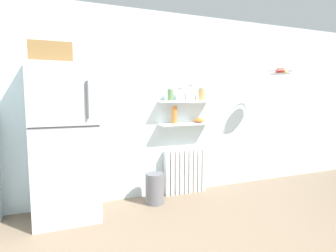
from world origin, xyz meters
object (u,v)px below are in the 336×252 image
object	(u,v)px
vase	(174,115)
radiator	(185,171)
storage_jar_2	(192,93)
storage_jar_0	(170,95)
storage_jar_1	(181,94)
shelf_bowl	(199,120)
refrigerator	(65,139)
hanging_fruit_basket	(280,71)
storage_jar_3	(202,94)
trash_bin	(155,188)

from	to	relation	value
vase	radiator	bearing A→B (deg)	9.13
storage_jar_2	storage_jar_0	bearing A→B (deg)	180.00
storage_jar_1	shelf_bowl	xyz separation A→B (m)	(0.30, 0.00, -0.38)
storage_jar_2	refrigerator	bearing A→B (deg)	-173.12
storage_jar_1	vase	bearing A→B (deg)	180.00
hanging_fruit_basket	refrigerator	bearing A→B (deg)	176.37
storage_jar_0	vase	distance (m)	0.29
radiator	shelf_bowl	bearing A→B (deg)	-8.00
storage_jar_2	storage_jar_3	world-z (taller)	storage_jar_2
storage_jar_3	shelf_bowl	xyz separation A→B (m)	(-0.03, 0.00, -0.38)
storage_jar_1	refrigerator	bearing A→B (deg)	-172.40
vase	storage_jar_3	bearing A→B (deg)	-0.00
storage_jar_3	hanging_fruit_basket	world-z (taller)	hanging_fruit_basket
trash_bin	hanging_fruit_basket	xyz separation A→B (m)	(1.88, -0.20, 1.59)
refrigerator	storage_jar_0	xyz separation A→B (m)	(1.40, 0.21, 0.51)
storage_jar_2	trash_bin	size ratio (longest dim) A/B	0.55
trash_bin	hanging_fruit_basket	size ratio (longest dim) A/B	1.19
storage_jar_2	hanging_fruit_basket	size ratio (longest dim) A/B	0.65
storage_jar_2	vase	xyz separation A→B (m)	(-0.27, -0.00, -0.31)
refrigerator	storage_jar_1	world-z (taller)	refrigerator
shelf_bowl	storage_jar_2	bearing A→B (deg)	180.00
storage_jar_2	radiator	bearing A→B (deg)	160.03
refrigerator	storage_jar_2	xyz separation A→B (m)	(1.73, 0.21, 0.54)
vase	refrigerator	bearing A→B (deg)	-171.87
storage_jar_1	shelf_bowl	world-z (taller)	storage_jar_1
storage_jar_0	storage_jar_1	distance (m)	0.17
storage_jar_2	vase	distance (m)	0.41
storage_jar_1	storage_jar_2	world-z (taller)	storage_jar_2
radiator	shelf_bowl	size ratio (longest dim) A/B	4.25
storage_jar_0	vase	bearing A→B (deg)	-0.00
storage_jar_2	storage_jar_3	size ratio (longest dim) A/B	1.25
storage_jar_2	storage_jar_3	distance (m)	0.17
shelf_bowl	storage_jar_1	bearing A→B (deg)	-180.00
shelf_bowl	trash_bin	xyz separation A→B (m)	(-0.77, -0.19, -0.88)
refrigerator	hanging_fruit_basket	world-z (taller)	refrigerator
radiator	storage_jar_1	world-z (taller)	storage_jar_1
vase	hanging_fruit_basket	xyz separation A→B (m)	(1.51, -0.40, 0.62)
radiator	trash_bin	world-z (taller)	radiator
storage_jar_1	vase	xyz separation A→B (m)	(-0.10, 0.00, -0.29)
storage_jar_1	storage_jar_2	distance (m)	0.17
storage_jar_0	storage_jar_3	size ratio (longest dim) A/B	0.94
refrigerator	shelf_bowl	world-z (taller)	refrigerator
radiator	hanging_fruit_basket	distance (m)	2.02
hanging_fruit_basket	shelf_bowl	bearing A→B (deg)	160.32
refrigerator	shelf_bowl	size ratio (longest dim) A/B	13.01
storage_jar_1	vase	distance (m)	0.31
storage_jar_0	storage_jar_3	distance (m)	0.50
storage_jar_3	vase	xyz separation A→B (m)	(-0.43, 0.00, -0.29)
storage_jar_3	shelf_bowl	world-z (taller)	storage_jar_3
storage_jar_0	radiator	bearing A→B (deg)	6.91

